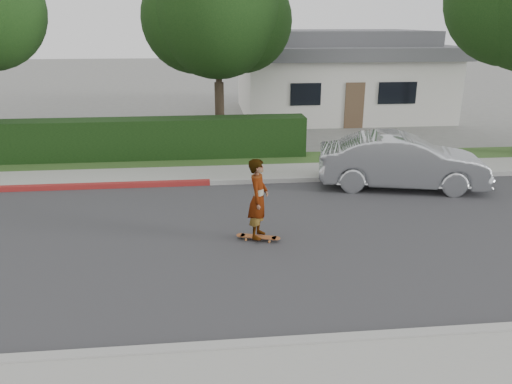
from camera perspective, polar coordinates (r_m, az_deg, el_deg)
The scene contains 13 objects.
ground at distance 11.51m, azimuth -9.95°, elevation -5.66°, with size 120.00×120.00×0.00m, color slate.
road at distance 11.51m, azimuth -9.95°, elevation -5.64°, with size 60.00×8.00×0.01m, color #2D2D30.
curb_near at distance 7.93m, azimuth -11.87°, elevation -17.53°, with size 60.00×0.20×0.15m, color #9E9E99.
curb_far at distance 15.31m, azimuth -9.04°, elevation 0.97°, with size 60.00×0.20×0.15m, color #9E9E99.
curb_red_section at distance 16.38m, azimuth -26.77°, elevation 0.33°, with size 12.00×0.21×0.15m, color maroon.
sidewalk_far at distance 16.17m, azimuth -8.89°, elevation 1.90°, with size 60.00×1.60×0.12m, color gray.
planting_strip at distance 17.71m, azimuth -8.66°, elevation 3.38°, with size 60.00×1.60×0.10m, color #2D4C1E.
hedge at distance 18.51m, azimuth -18.05°, elevation 5.57°, with size 15.00×1.00×1.50m, color black.
tree_center at distance 19.65m, azimuth -4.50°, elevation 19.38°, with size 5.66×4.84×7.44m.
house at distance 27.51m, azimuth 9.28°, elevation 13.20°, with size 10.60×8.60×4.30m.
skateboard at distance 11.38m, azimuth 0.26°, elevation -5.16°, with size 1.03×0.50×0.09m.
skateboarder at distance 11.04m, azimuth 0.27°, elevation -0.77°, with size 0.66×0.44×1.82m, color white.
car_silver at distance 15.43m, azimuth 16.30°, elevation 3.38°, with size 1.69×4.85×1.60m, color #AFB2B6.
Camera 1 is at (0.90, -10.45, 4.74)m, focal length 35.00 mm.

